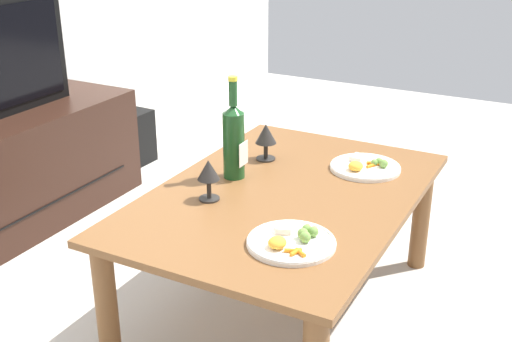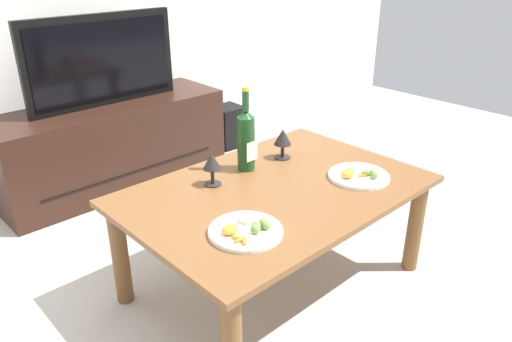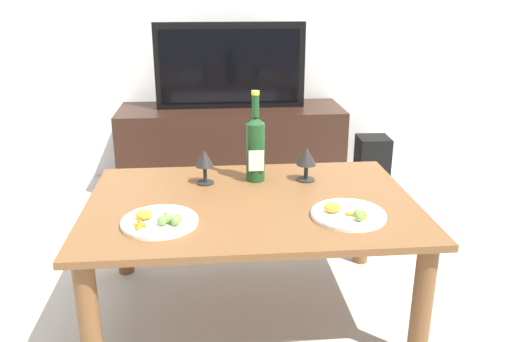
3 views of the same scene
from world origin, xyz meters
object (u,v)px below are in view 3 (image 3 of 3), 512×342
at_px(tv_stand, 232,148).
at_px(wine_bottle, 255,146).
at_px(dinner_plate_right, 348,213).
at_px(floor_speaker, 372,159).
at_px(goblet_right, 306,158).
at_px(dining_table, 251,219).
at_px(goblet_left, 205,161).
at_px(tv_screen, 230,66).
at_px(dinner_plate_left, 160,220).

height_order(tv_stand, wine_bottle, wine_bottle).
bearing_deg(dinner_plate_right, floor_speaker, 69.35).
height_order(wine_bottle, goblet_right, wine_bottle).
bearing_deg(dining_table, wine_bottle, 80.85).
height_order(tv_stand, goblet_left, goblet_left).
xyz_separation_m(tv_screen, goblet_right, (0.26, -1.21, -0.21)).
bearing_deg(dinner_plate_right, wine_bottle, 126.11).
xyz_separation_m(tv_stand, dinner_plate_left, (-0.31, -1.58, 0.23)).
height_order(tv_screen, goblet_right, tv_screen).
bearing_deg(floor_speaker, goblet_left, -129.80).
bearing_deg(dining_table, dinner_plate_left, -151.61).
distance_m(tv_stand, wine_bottle, 1.24).
bearing_deg(goblet_right, wine_bottle, 173.93).
distance_m(wine_bottle, goblet_right, 0.21).
relative_size(floor_speaker, goblet_left, 2.16).
bearing_deg(floor_speaker, wine_bottle, -124.44).
relative_size(tv_screen, dinner_plate_right, 3.49).
distance_m(dinner_plate_left, dinner_plate_right, 0.65).
relative_size(tv_stand, dinner_plate_left, 5.34).
distance_m(tv_stand, goblet_left, 1.26).
xyz_separation_m(dining_table, dinner_plate_right, (0.32, -0.17, 0.09)).
relative_size(dining_table, floor_speaker, 4.00).
relative_size(tv_stand, goblet_left, 9.86).
bearing_deg(dining_table, goblet_left, 130.67).
bearing_deg(goblet_right, goblet_left, 180.00).
relative_size(dining_table, goblet_right, 8.51).
bearing_deg(goblet_left, goblet_right, 0.00).
bearing_deg(goblet_right, dining_table, -140.59).
xyz_separation_m(goblet_left, goblet_right, (0.41, 0.00, -0.00)).
bearing_deg(goblet_left, tv_screen, 82.47).
relative_size(wine_bottle, dinner_plate_left, 1.43).
bearing_deg(goblet_right, dinner_plate_left, -146.54).
height_order(dining_table, floor_speaker, dining_table).
relative_size(wine_bottle, dinner_plate_right, 1.42).
bearing_deg(wine_bottle, dinner_plate_right, -53.89).
xyz_separation_m(dining_table, floor_speaker, (0.93, 1.42, -0.25)).
height_order(floor_speaker, goblet_left, goblet_left).
relative_size(goblet_left, dinner_plate_right, 0.54).
bearing_deg(tv_stand, goblet_left, -97.52).
height_order(goblet_left, goblet_right, goblet_right).
height_order(dining_table, dinner_plate_right, dinner_plate_right).
bearing_deg(dinner_plate_left, goblet_right, 33.46).
height_order(dining_table, goblet_right, goblet_right).
bearing_deg(dinner_plate_right, dinner_plate_left, -179.93).
relative_size(floor_speaker, wine_bottle, 0.82).
relative_size(wine_bottle, goblet_left, 2.64).
bearing_deg(tv_screen, wine_bottle, -87.67).
bearing_deg(dining_table, tv_stand, 90.50).
height_order(tv_screen, goblet_left, tv_screen).
distance_m(tv_screen, goblet_left, 1.23).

